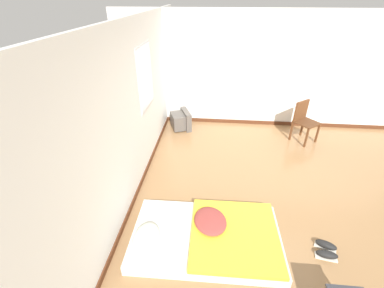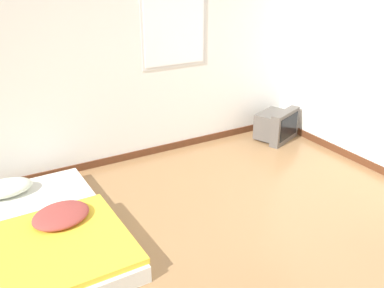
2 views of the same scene
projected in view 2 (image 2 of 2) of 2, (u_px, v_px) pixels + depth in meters
ground_plane at (222, 285)px, 3.28m from camera, size 20.00×20.00×0.00m
wall_back at (103, 57)px, 4.73m from camera, size 7.66×0.08×2.60m
mattress_bed at (45, 231)px, 3.75m from camera, size 1.17×1.95×0.29m
crt_tv at (277, 125)px, 5.82m from camera, size 0.64×0.57×0.43m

